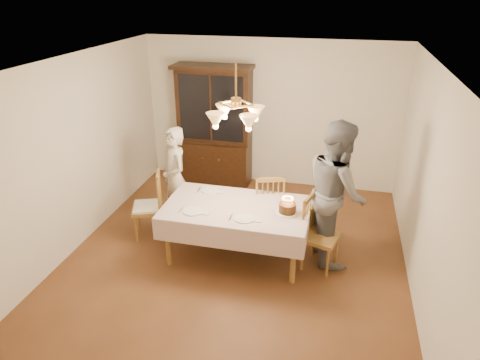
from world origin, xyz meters
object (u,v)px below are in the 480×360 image
(elderly_woman, at_px, (175,178))
(birthday_cake, at_px, (287,208))
(dining_table, at_px, (236,211))
(china_hutch, at_px, (214,128))
(chair_far_side, at_px, (268,207))

(elderly_woman, distance_m, birthday_cake, 1.87)
(dining_table, height_order, elderly_woman, elderly_woman)
(dining_table, xyz_separation_m, china_hutch, (-0.97, 2.25, 0.36))
(china_hutch, bearing_deg, chair_far_side, -51.57)
(birthday_cake, bearing_deg, elderly_woman, 160.53)
(dining_table, xyz_separation_m, chair_far_side, (0.31, 0.64, -0.24))
(china_hutch, relative_size, elderly_woman, 1.39)
(china_hutch, bearing_deg, dining_table, -66.80)
(elderly_woman, bearing_deg, chair_far_side, 50.39)
(dining_table, distance_m, china_hutch, 2.48)
(dining_table, xyz_separation_m, birthday_cake, (0.67, -0.01, 0.14))
(china_hutch, height_order, birthday_cake, china_hutch)
(chair_far_side, bearing_deg, birthday_cake, -61.44)
(elderly_woman, height_order, birthday_cake, elderly_woman)
(dining_table, distance_m, chair_far_side, 0.75)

